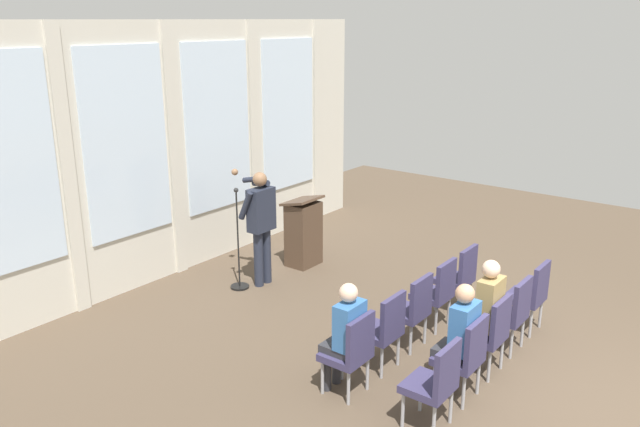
{
  "coord_description": "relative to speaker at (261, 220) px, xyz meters",
  "views": [
    {
      "loc": [
        -6.29,
        -1.34,
        3.88
      ],
      "look_at": [
        0.11,
        3.53,
        1.42
      ],
      "focal_mm": 35.82,
      "sensor_mm": 36.0,
      "label": 1
    }
  ],
  "objects": [
    {
      "name": "chair_r1_c3",
      "position": [
        0.3,
        -3.78,
        -0.48
      ],
      "size": [
        0.46,
        0.44,
        0.94
      ],
      "color": "#99999E",
      "rests_on": "ground"
    },
    {
      "name": "audience_r1_c2",
      "position": [
        -0.35,
        -3.7,
        -0.27
      ],
      "size": [
        0.36,
        0.39,
        1.36
      ],
      "color": "#2D2D33",
      "rests_on": "ground"
    },
    {
      "name": "ground_plane",
      "position": [
        -0.35,
        -4.83,
        -1.02
      ],
      "size": [
        16.31,
        16.31,
        0.0
      ],
      "primitive_type": "plane",
      "color": "brown"
    },
    {
      "name": "chair_r0_c0",
      "position": [
        -1.65,
        -2.79,
        -0.48
      ],
      "size": [
        0.46,
        0.44,
        0.94
      ],
      "color": "#99999E",
      "rests_on": "ground"
    },
    {
      "name": "mic_stand",
      "position": [
        -0.32,
        0.16,
        -0.68
      ],
      "size": [
        0.28,
        0.28,
        1.55
      ],
      "color": "black",
      "rests_on": "ground"
    },
    {
      "name": "chair_r1_c2",
      "position": [
        -0.35,
        -3.78,
        -0.48
      ],
      "size": [
        0.46,
        0.44,
        0.94
      ],
      "color": "#99999E",
      "rests_on": "ground"
    },
    {
      "name": "chair_r1_c4",
      "position": [
        0.95,
        -3.78,
        -0.48
      ],
      "size": [
        0.46,
        0.44,
        0.94
      ],
      "color": "#99999E",
      "rests_on": "ground"
    },
    {
      "name": "audience_r1_c1",
      "position": [
        -1.0,
        -3.7,
        -0.3
      ],
      "size": [
        0.36,
        0.39,
        1.3
      ],
      "color": "#2D2D33",
      "rests_on": "ground"
    },
    {
      "name": "audience_r0_c0",
      "position": [
        -1.65,
        -2.71,
        -0.31
      ],
      "size": [
        0.36,
        0.39,
        1.27
      ],
      "color": "#2D2D33",
      "rests_on": "ground"
    },
    {
      "name": "chair_r0_c2",
      "position": [
        -0.35,
        -2.79,
        -0.48
      ],
      "size": [
        0.46,
        0.44,
        0.94
      ],
      "color": "#99999E",
      "rests_on": "ground"
    },
    {
      "name": "chair_r1_c0",
      "position": [
        -1.65,
        -3.78,
        -0.48
      ],
      "size": [
        0.46,
        0.44,
        0.94
      ],
      "color": "#99999E",
      "rests_on": "ground"
    },
    {
      "name": "chair_r0_c1",
      "position": [
        -1.0,
        -2.79,
        -0.48
      ],
      "size": [
        0.46,
        0.44,
        0.94
      ],
      "color": "#99999E",
      "rests_on": "ground"
    },
    {
      "name": "chair_r0_c3",
      "position": [
        0.3,
        -2.79,
        -0.48
      ],
      "size": [
        0.46,
        0.44,
        0.94
      ],
      "color": "#99999E",
      "rests_on": "ground"
    },
    {
      "name": "rear_partition",
      "position": [
        -0.3,
        1.43,
        0.95
      ],
      "size": [
        8.89,
        0.14,
        3.87
      ],
      "color": "beige",
      "rests_on": "ground"
    },
    {
      "name": "chair_r1_c1",
      "position": [
        -1.0,
        -3.78,
        -0.48
      ],
      "size": [
        0.46,
        0.44,
        0.94
      ],
      "color": "#99999E",
      "rests_on": "ground"
    },
    {
      "name": "speaker",
      "position": [
        0.0,
        0.0,
        0.0
      ],
      "size": [
        0.51,
        0.69,
        1.75
      ],
      "color": "#232838",
      "rests_on": "ground"
    },
    {
      "name": "chair_r0_c4",
      "position": [
        0.95,
        -2.79,
        -0.48
      ],
      "size": [
        0.46,
        0.44,
        0.94
      ],
      "color": "#99999E",
      "rests_on": "ground"
    },
    {
      "name": "lectern",
      "position": [
        1.01,
        -0.01,
        -0.47
      ],
      "size": [
        0.6,
        0.48,
        1.16
      ],
      "color": "#4C3828",
      "rests_on": "ground"
    }
  ]
}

